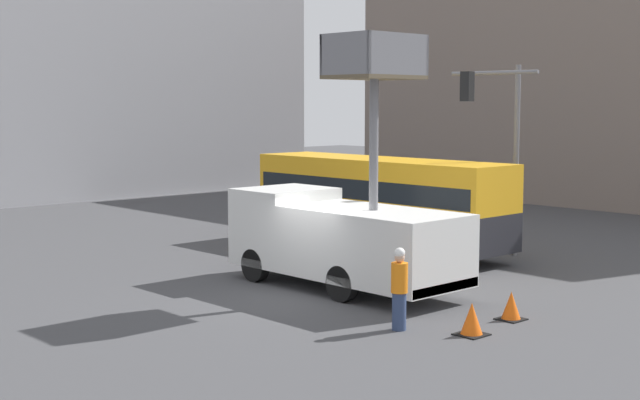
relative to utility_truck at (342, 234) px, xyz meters
The scene contains 9 objects.
ground_plane 2.08m from the utility_truck, behind, with size 120.00×120.00×0.00m, color #424244.
building_backdrop_side 27.58m from the utility_truck, 12.64° to the left, with size 10.00×28.00×14.63m.
utility_truck is the anchor object (origin of this frame).
city_bus 6.55m from the utility_truck, 34.41° to the left, with size 2.42×10.08×3.20m.
traffic_light_pole 7.44m from the utility_truck, ahead, with size 3.35×3.09×6.35m.
road_worker_near_truck 4.70m from the utility_truck, 118.41° to the right, with size 0.38×0.38×1.88m.
road_worker_directing 4.13m from the utility_truck, 15.21° to the right, with size 0.38×0.38×1.82m.
traffic_cone_near_truck 5.42m from the utility_truck, 85.34° to the right, with size 0.59×0.59×0.68m.
traffic_cone_mid_road 5.79m from the utility_truck, 104.11° to the right, with size 0.63×0.63×0.72m.
Camera 1 is at (-15.51, -17.31, 5.10)m, focal length 50.00 mm.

